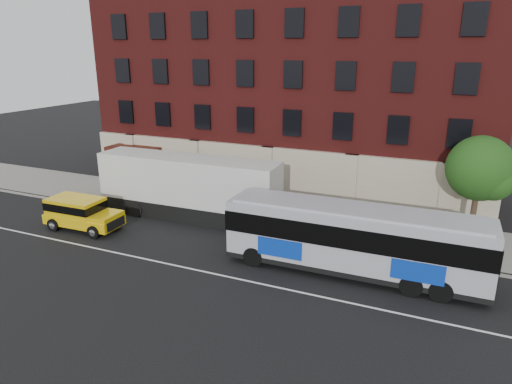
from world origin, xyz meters
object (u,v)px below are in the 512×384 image
at_px(yellow_suv, 80,212).
at_px(city_bus, 354,238).
at_px(sign_pole, 122,191).
at_px(street_tree, 481,171).
at_px(shipping_container, 188,188).

bearing_deg(yellow_suv, city_bus, 2.89).
xyz_separation_m(sign_pole, city_bus, (16.54, -2.78, 0.47)).
height_order(street_tree, yellow_suv, street_tree).
bearing_deg(yellow_suv, street_tree, 17.35).
distance_m(sign_pole, city_bus, 16.78).
bearing_deg(street_tree, shipping_container, -171.39).
distance_m(sign_pole, shipping_container, 4.99).
xyz_separation_m(city_bus, yellow_suv, (-16.80, -0.85, -0.81)).
bearing_deg(street_tree, yellow_suv, -162.65).
bearing_deg(shipping_container, street_tree, 8.61).
bearing_deg(sign_pole, street_tree, 8.61).
bearing_deg(city_bus, sign_pole, 170.45).
relative_size(city_bus, shipping_container, 1.03).
bearing_deg(sign_pole, city_bus, -9.55).
bearing_deg(shipping_container, sign_pole, -171.41).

